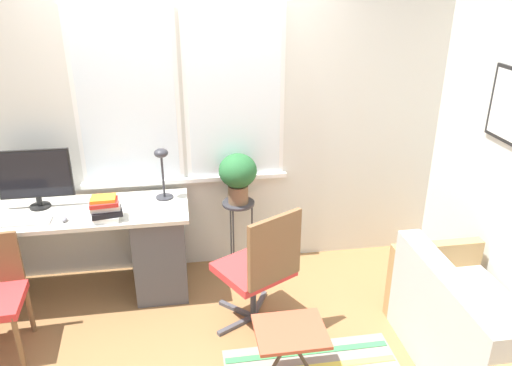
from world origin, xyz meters
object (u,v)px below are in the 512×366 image
desk_lamp (162,164)px  potted_plant (238,174)px  mouse (65,219)px  couch_loveseat (472,336)px  office_chair_swivel (260,268)px  folding_stool (290,335)px  keyboard (27,221)px  plant_stand (238,210)px  monitor (35,177)px  book_stack (106,209)px

desk_lamp → potted_plant: 0.62m
mouse → couch_loveseat: mouse is taller
office_chair_swivel → folding_stool: office_chair_swivel is taller
keyboard → desk_lamp: size_ratio=0.82×
folding_stool → potted_plant: bearing=96.3°
couch_loveseat → folding_stool: bearing=86.9°
plant_stand → potted_plant: size_ratio=1.55×
desk_lamp → couch_loveseat: (1.95, -1.38, -0.78)m
monitor → desk_lamp: size_ratio=1.30×
office_chair_swivel → couch_loveseat: 1.46m
office_chair_swivel → book_stack: bearing=-48.9°
office_chair_swivel → potted_plant: (-0.06, 0.76, 0.42)m
desk_lamp → folding_stool: desk_lamp is taller
desk_lamp → couch_loveseat: 2.51m
plant_stand → potted_plant: 0.33m
mouse → couch_loveseat: bearing=-22.1°
monitor → office_chair_swivel: 1.83m
monitor → plant_stand: size_ratio=0.82×
folding_stool → desk_lamp: bearing=119.8°
book_stack → keyboard: bearing=175.1°
book_stack → plant_stand: size_ratio=0.36×
monitor → desk_lamp: monitor is taller
keyboard → folding_stool: 2.07m
office_chair_swivel → potted_plant: 0.87m
mouse → plant_stand: mouse is taller
mouse → plant_stand: (1.32, 0.34, -0.20)m
monitor → couch_loveseat: size_ratio=0.41×
monitor → folding_stool: 2.23m
office_chair_swivel → plant_stand: (-0.06, 0.76, 0.08)m
desk_lamp → office_chair_swivel: 1.12m
book_stack → couch_loveseat: bearing=-24.2°
book_stack → potted_plant: potted_plant is taller
book_stack → office_chair_swivel: bearing=-20.4°
potted_plant → couch_loveseat: bearing=-46.7°
monitor → potted_plant: 1.55m
keyboard → potted_plant: bearing=11.2°
monitor → plant_stand: monitor is taller
desk_lamp → plant_stand: bearing=4.3°
mouse → potted_plant: 1.37m
keyboard → folding_stool: (1.74, -1.04, -0.39)m
office_chair_swivel → potted_plant: potted_plant is taller
folding_stool → couch_loveseat: bearing=-3.1°
office_chair_swivel → plant_stand: size_ratio=1.47×
mouse → folding_stool: mouse is taller
mouse → desk_lamp: (0.72, 0.30, 0.27)m
potted_plant → mouse: bearing=-165.5°
monitor → keyboard: size_ratio=1.58×
keyboard → office_chair_swivel: size_ratio=0.35×
monitor → office_chair_swivel: monitor is taller
keyboard → monitor: bearing=81.0°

